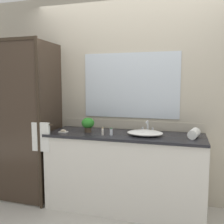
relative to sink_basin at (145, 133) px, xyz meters
name	(u,v)px	position (x,y,z in m)	size (l,w,h in m)	color
ground_plane	(124,208)	(-0.24, 0.02, -0.93)	(8.00, 8.00, 0.00)	#B7B2A8
wall_back_with_mirror	(131,97)	(-0.24, 0.36, 0.37)	(4.40, 0.06, 2.60)	#B2A893
vanity_cabinet	(124,171)	(-0.24, 0.03, -0.48)	(1.80, 0.58, 0.90)	silver
shower_enclosure	(19,121)	(-1.51, -0.17, 0.09)	(1.20, 0.59, 2.00)	#2D2319
sink_basin	(145,133)	(0.00, 0.00, 0.00)	(0.40, 0.29, 0.06)	white
faucet	(147,129)	(0.00, 0.19, 0.02)	(0.17, 0.13, 0.14)	silver
potted_plant	(88,124)	(-0.69, 0.01, 0.07)	(0.15, 0.15, 0.17)	#473828
soap_dish	(63,131)	(-0.96, -0.09, -0.02)	(0.10, 0.07, 0.04)	silver
amenity_bottle_body_wash	(111,132)	(-0.37, -0.08, 0.01)	(0.03, 0.03, 0.08)	silver
amenity_bottle_conditioner	(103,131)	(-0.46, -0.11, 0.01)	(0.02, 0.02, 0.09)	silver
rolled_towel_near_edge	(194,133)	(0.52, 0.02, 0.02)	(0.10, 0.10, 0.21)	white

